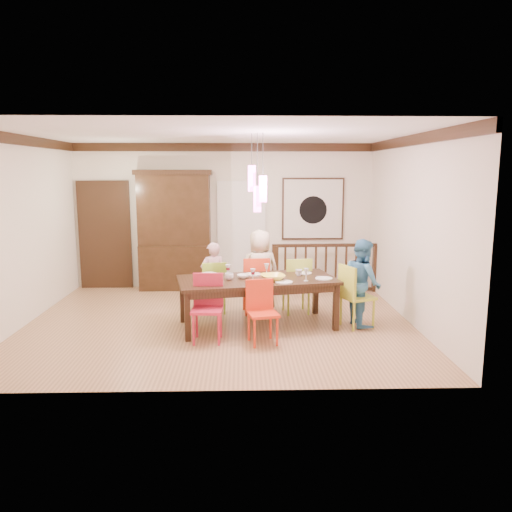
{
  "coord_description": "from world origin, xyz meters",
  "views": [
    {
      "loc": [
        0.37,
        -7.61,
        2.36
      ],
      "look_at": [
        0.58,
        0.12,
        1.04
      ],
      "focal_mm": 35.0,
      "sensor_mm": 36.0,
      "label": 1
    }
  ],
  "objects_px": {
    "chair_far_left": "(214,283)",
    "person_far_mid": "(260,271)",
    "person_far_left": "(213,277)",
    "china_hutch": "(175,230)",
    "chair_end_right": "(358,292)",
    "balustrade": "(326,267)",
    "person_end_right": "(363,282)",
    "dining_table": "(257,283)"
  },
  "relations": [
    {
      "from": "person_far_mid",
      "to": "chair_far_left",
      "type": "bearing_deg",
      "value": -11.35
    },
    {
      "from": "person_far_mid",
      "to": "person_end_right",
      "type": "xyz_separation_m",
      "value": [
        1.55,
        -0.82,
        -0.03
      ]
    },
    {
      "from": "balustrade",
      "to": "person_far_left",
      "type": "height_order",
      "value": "person_far_left"
    },
    {
      "from": "chair_end_right",
      "to": "person_far_left",
      "type": "relative_size",
      "value": 0.82
    },
    {
      "from": "balustrade",
      "to": "chair_end_right",
      "type": "bearing_deg",
      "value": -88.68
    },
    {
      "from": "person_end_right",
      "to": "chair_far_left",
      "type": "bearing_deg",
      "value": 61.77
    },
    {
      "from": "chair_far_left",
      "to": "china_hutch",
      "type": "bearing_deg",
      "value": -72.4
    },
    {
      "from": "dining_table",
      "to": "person_far_left",
      "type": "relative_size",
      "value": 2.14
    },
    {
      "from": "chair_far_left",
      "to": "china_hutch",
      "type": "relative_size",
      "value": 0.37
    },
    {
      "from": "chair_far_left",
      "to": "chair_end_right",
      "type": "xyz_separation_m",
      "value": [
        2.24,
        -0.85,
        0.05
      ]
    },
    {
      "from": "china_hutch",
      "to": "balustrade",
      "type": "bearing_deg",
      "value": -6.62
    },
    {
      "from": "dining_table",
      "to": "person_far_left",
      "type": "xyz_separation_m",
      "value": [
        -0.72,
        0.9,
        -0.09
      ]
    },
    {
      "from": "china_hutch",
      "to": "balustrade",
      "type": "distance_m",
      "value": 3.08
    },
    {
      "from": "chair_end_right",
      "to": "person_far_mid",
      "type": "xyz_separation_m",
      "value": [
        -1.46,
        0.92,
        0.15
      ]
    },
    {
      "from": "balustrade",
      "to": "person_far_mid",
      "type": "bearing_deg",
      "value": -137.15
    },
    {
      "from": "dining_table",
      "to": "balustrade",
      "type": "height_order",
      "value": "balustrade"
    },
    {
      "from": "china_hutch",
      "to": "person_far_left",
      "type": "xyz_separation_m",
      "value": [
        0.85,
        -1.61,
        -0.61
      ]
    },
    {
      "from": "balustrade",
      "to": "china_hutch",
      "type": "bearing_deg",
      "value": 171.77
    },
    {
      "from": "person_far_mid",
      "to": "person_end_right",
      "type": "bearing_deg",
      "value": 135.83
    },
    {
      "from": "person_far_mid",
      "to": "china_hutch",
      "type": "bearing_deg",
      "value": -61.79
    },
    {
      "from": "person_far_mid",
      "to": "dining_table",
      "type": "bearing_deg",
      "value": 68.9
    },
    {
      "from": "dining_table",
      "to": "balustrade",
      "type": "relative_size",
      "value": 1.19
    },
    {
      "from": "dining_table",
      "to": "person_far_mid",
      "type": "distance_m",
      "value": 0.85
    },
    {
      "from": "china_hutch",
      "to": "person_far_mid",
      "type": "distance_m",
      "value": 2.39
    },
    {
      "from": "balustrade",
      "to": "person_far_mid",
      "type": "xyz_separation_m",
      "value": [
        -1.34,
        -1.32,
        0.2
      ]
    },
    {
      "from": "balustrade",
      "to": "person_far_left",
      "type": "distance_m",
      "value": 2.49
    },
    {
      "from": "chair_end_right",
      "to": "person_end_right",
      "type": "xyz_separation_m",
      "value": [
        0.09,
        0.1,
        0.12
      ]
    },
    {
      "from": "chair_far_left",
      "to": "balustrade",
      "type": "xyz_separation_m",
      "value": [
        2.12,
        1.39,
        -0.01
      ]
    },
    {
      "from": "dining_table",
      "to": "person_far_mid",
      "type": "xyz_separation_m",
      "value": [
        0.07,
        0.85,
        0.02
      ]
    },
    {
      "from": "person_far_mid",
      "to": "person_end_right",
      "type": "distance_m",
      "value": 1.75
    },
    {
      "from": "dining_table",
      "to": "balustrade",
      "type": "xyz_separation_m",
      "value": [
        1.41,
        2.17,
        -0.18
      ]
    },
    {
      "from": "dining_table",
      "to": "person_far_mid",
      "type": "relative_size",
      "value": 1.81
    },
    {
      "from": "balustrade",
      "to": "person_end_right",
      "type": "height_order",
      "value": "person_end_right"
    },
    {
      "from": "dining_table",
      "to": "person_far_mid",
      "type": "bearing_deg",
      "value": 74.27
    },
    {
      "from": "chair_far_left",
      "to": "person_far_mid",
      "type": "height_order",
      "value": "person_far_mid"
    },
    {
      "from": "chair_far_left",
      "to": "china_hutch",
      "type": "xyz_separation_m",
      "value": [
        -0.86,
        1.73,
        0.69
      ]
    },
    {
      "from": "china_hutch",
      "to": "dining_table",
      "type": "bearing_deg",
      "value": -57.99
    },
    {
      "from": "chair_far_left",
      "to": "chair_end_right",
      "type": "relative_size",
      "value": 0.92
    },
    {
      "from": "china_hutch",
      "to": "balustrade",
      "type": "xyz_separation_m",
      "value": [
        2.98,
        -0.35,
        -0.69
      ]
    },
    {
      "from": "chair_end_right",
      "to": "balustrade",
      "type": "height_order",
      "value": "chair_end_right"
    },
    {
      "from": "person_far_left",
      "to": "chair_far_left",
      "type": "bearing_deg",
      "value": 76.86
    },
    {
      "from": "person_end_right",
      "to": "chair_end_right",
      "type": "bearing_deg",
      "value": 126.97
    }
  ]
}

